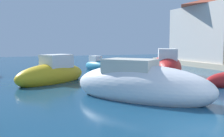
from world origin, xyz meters
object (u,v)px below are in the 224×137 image
object	(u,v)px
waterfront_building_annex	(216,28)
moored_boat_4	(167,66)
moored_boat_0	(53,74)
moored_boat_2	(97,66)
moored_boat_3	(140,85)

from	to	relation	value
waterfront_building_annex	moored_boat_4	bearing A→B (deg)	-153.42
moored_boat_0	moored_boat_2	world-z (taller)	moored_boat_0
moored_boat_4	waterfront_building_annex	world-z (taller)	waterfront_building_annex
moored_boat_2	moored_boat_3	xyz separation A→B (m)	(-1.81, -11.51, 0.21)
moored_boat_0	moored_boat_3	distance (m)	6.28
moored_boat_0	moored_boat_3	xyz separation A→B (m)	(2.71, -5.66, 0.06)
moored_boat_0	waterfront_building_annex	size ratio (longest dim) A/B	0.59
moored_boat_4	waterfront_building_annex	size ratio (longest dim) A/B	0.70
moored_boat_2	waterfront_building_annex	distance (m)	12.68
moored_boat_0	waterfront_building_annex	bearing A→B (deg)	163.03
moored_boat_2	moored_boat_0	bearing A→B (deg)	-56.99
moored_boat_2	moored_boat_4	size ratio (longest dim) A/B	0.58
moored_boat_4	moored_boat_0	bearing A→B (deg)	126.35
moored_boat_3	waterfront_building_annex	distance (m)	17.97
moored_boat_2	moored_boat_3	world-z (taller)	moored_boat_3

